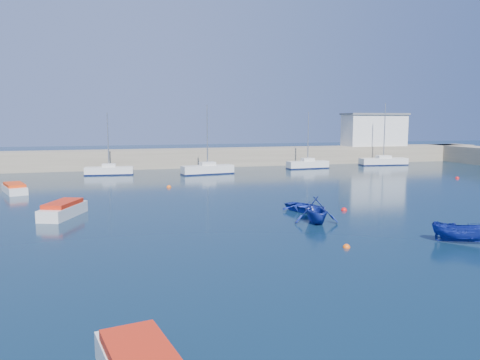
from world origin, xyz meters
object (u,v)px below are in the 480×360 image
object	(u,v)px
motorboat_1	(63,210)
dinghy_left	(316,210)
dinghy_right	(462,233)
motorboat_2	(15,188)
sailboat_6	(208,169)
harbor_office	(374,131)
dinghy_center	(306,207)
sailboat_8	(383,161)
sailboat_5	(109,170)
sailboat_7	(308,164)

from	to	relation	value
motorboat_1	dinghy_left	world-z (taller)	dinghy_left
motorboat_1	dinghy_right	bearing A→B (deg)	-9.99
motorboat_2	dinghy_right	bearing A→B (deg)	-63.13
sailboat_6	dinghy_left	size ratio (longest dim) A/B	2.62
motorboat_1	harbor_office	bearing A→B (deg)	58.46
sailboat_6	motorboat_2	world-z (taller)	sailboat_6
harbor_office	sailboat_6	size ratio (longest dim) A/B	1.16
motorboat_1	dinghy_center	distance (m)	17.38
sailboat_6	dinghy_center	xyz separation A→B (m)	(1.80, -26.12, -0.25)
harbor_office	motorboat_1	bearing A→B (deg)	-143.81
sailboat_6	motorboat_2	xyz separation A→B (m)	(-20.59, -10.23, -0.18)
motorboat_1	dinghy_center	world-z (taller)	motorboat_1
sailboat_8	dinghy_right	xyz separation A→B (m)	(-21.92, -41.27, 0.01)
sailboat_5	sailboat_8	distance (m)	40.27
sailboat_6	dinghy_left	distance (m)	29.84
sailboat_8	dinghy_right	size ratio (longest dim) A/B	3.02
sailboat_5	sailboat_8	bearing A→B (deg)	-81.76
harbor_office	sailboat_5	size ratio (longest dim) A/B	1.30
motorboat_1	dinghy_right	size ratio (longest dim) A/B	1.54
dinghy_center	motorboat_2	bearing A→B (deg)	119.24
dinghy_center	dinghy_right	size ratio (longest dim) A/B	1.13
sailboat_6	dinghy_left	bearing A→B (deg)	173.02
sailboat_8	motorboat_2	distance (m)	51.03
sailboat_8	dinghy_left	xyz separation A→B (m)	(-27.39, -34.33, 0.29)
dinghy_left	sailboat_8	bearing A→B (deg)	63.16
harbor_office	motorboat_2	distance (m)	54.62
harbor_office	sailboat_6	xyz separation A→B (m)	(-29.93, -10.00, -4.49)
sailboat_6	motorboat_1	world-z (taller)	sailboat_6
sailboat_6	dinghy_left	xyz separation A→B (m)	(0.87, -29.83, 0.26)
sailboat_6	motorboat_1	xyz separation A→B (m)	(-15.31, -23.10, -0.09)
motorboat_1	motorboat_2	distance (m)	13.91
sailboat_5	dinghy_right	size ratio (longest dim) A/B	2.49
sailboat_7	dinghy_center	distance (m)	31.90
sailboat_7	sailboat_8	world-z (taller)	sailboat_8
harbor_office	dinghy_right	size ratio (longest dim) A/B	3.24
motorboat_2	dinghy_left	world-z (taller)	dinghy_left
harbor_office	dinghy_left	size ratio (longest dim) A/B	3.03
sailboat_7	sailboat_8	bearing A→B (deg)	-86.38
sailboat_6	dinghy_right	world-z (taller)	sailboat_6
dinghy_right	motorboat_2	bearing A→B (deg)	83.09
harbor_office	sailboat_5	distance (m)	42.79
dinghy_center	dinghy_left	bearing A→B (deg)	-129.51
sailboat_6	sailboat_7	distance (m)	15.31
motorboat_1	dinghy_center	xyz separation A→B (m)	(17.11, -3.02, -0.16)
sailboat_5	sailboat_6	world-z (taller)	sailboat_6
dinghy_right	dinghy_center	bearing A→B (deg)	60.76
sailboat_8	motorboat_2	xyz separation A→B (m)	(-48.85, -14.73, -0.15)
harbor_office	dinghy_right	distance (m)	52.57
motorboat_2	dinghy_right	xyz separation A→B (m)	(26.93, -26.53, 0.16)
harbor_office	motorboat_2	size ratio (longest dim) A/B	2.12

